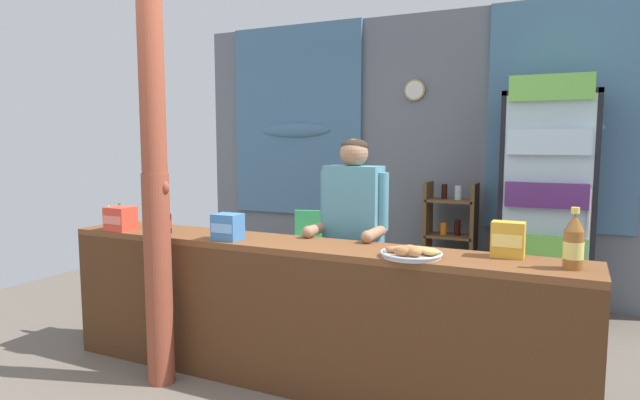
{
  "coord_description": "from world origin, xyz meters",
  "views": [
    {
      "loc": [
        1.47,
        -2.34,
        1.54
      ],
      "look_at": [
        -0.12,
        0.98,
        1.12
      ],
      "focal_mm": 30.07,
      "sensor_mm": 36.0,
      "label": 1
    }
  ],
  "objects_px": {
    "bottle_shelf_rack": "(450,239)",
    "snack_box_crackers": "(121,219)",
    "shopkeeper": "(353,225)",
    "banana_bunch": "(120,215)",
    "stall_counter": "(293,303)",
    "plastic_lawn_chair": "(314,250)",
    "snack_box_biscuit": "(228,227)",
    "timber_post": "(155,182)",
    "soda_bottle_iced_tea": "(574,243)",
    "soda_bottle_cola": "(166,220)",
    "snack_box_choco_powder": "(508,240)",
    "drink_fridge": "(548,191)",
    "pastry_tray": "(412,253)"
  },
  "relations": [
    {
      "from": "timber_post",
      "to": "shopkeeper",
      "type": "distance_m",
      "value": 1.31
    },
    {
      "from": "bottle_shelf_rack",
      "to": "shopkeeper",
      "type": "bearing_deg",
      "value": -99.34
    },
    {
      "from": "soda_bottle_iced_tea",
      "to": "plastic_lawn_chair",
      "type": "bearing_deg",
      "value": 143.73
    },
    {
      "from": "snack_box_biscuit",
      "to": "snack_box_choco_powder",
      "type": "relative_size",
      "value": 0.89
    },
    {
      "from": "soda_bottle_cola",
      "to": "snack_box_choco_powder",
      "type": "relative_size",
      "value": 1.06
    },
    {
      "from": "plastic_lawn_chair",
      "to": "banana_bunch",
      "type": "distance_m",
      "value": 1.82
    },
    {
      "from": "snack_box_biscuit",
      "to": "banana_bunch",
      "type": "xyz_separation_m",
      "value": [
        -1.14,
        0.21,
        -0.02
      ]
    },
    {
      "from": "shopkeeper",
      "to": "snack_box_crackers",
      "type": "bearing_deg",
      "value": -159.48
    },
    {
      "from": "plastic_lawn_chair",
      "to": "pastry_tray",
      "type": "xyz_separation_m",
      "value": [
        1.43,
        -1.71,
        0.44
      ]
    },
    {
      "from": "drink_fridge",
      "to": "snack_box_crackers",
      "type": "relative_size",
      "value": 11.49
    },
    {
      "from": "stall_counter",
      "to": "snack_box_biscuit",
      "type": "distance_m",
      "value": 0.64
    },
    {
      "from": "bottle_shelf_rack",
      "to": "snack_box_crackers",
      "type": "height_order",
      "value": "bottle_shelf_rack"
    },
    {
      "from": "soda_bottle_iced_tea",
      "to": "snack_box_crackers",
      "type": "xyz_separation_m",
      "value": [
        -2.87,
        -0.11,
        -0.05
      ]
    },
    {
      "from": "plastic_lawn_chair",
      "to": "shopkeeper",
      "type": "xyz_separation_m",
      "value": [
        0.87,
        -1.17,
        0.47
      ]
    },
    {
      "from": "shopkeeper",
      "to": "banana_bunch",
      "type": "height_order",
      "value": "shopkeeper"
    },
    {
      "from": "plastic_lawn_chair",
      "to": "snack_box_choco_powder",
      "type": "height_order",
      "value": "snack_box_choco_powder"
    },
    {
      "from": "bottle_shelf_rack",
      "to": "soda_bottle_cola",
      "type": "relative_size",
      "value": 5.57
    },
    {
      "from": "snack_box_choco_powder",
      "to": "pastry_tray",
      "type": "relative_size",
      "value": 0.57
    },
    {
      "from": "drink_fridge",
      "to": "banana_bunch",
      "type": "distance_m",
      "value": 3.47
    },
    {
      "from": "stall_counter",
      "to": "snack_box_biscuit",
      "type": "relative_size",
      "value": 19.6
    },
    {
      "from": "drink_fridge",
      "to": "soda_bottle_iced_tea",
      "type": "xyz_separation_m",
      "value": [
        0.21,
        -2.0,
        -0.08
      ]
    },
    {
      "from": "plastic_lawn_chair",
      "to": "snack_box_biscuit",
      "type": "distance_m",
      "value": 1.81
    },
    {
      "from": "soda_bottle_cola",
      "to": "soda_bottle_iced_tea",
      "type": "bearing_deg",
      "value": 1.4
    },
    {
      "from": "drink_fridge",
      "to": "banana_bunch",
      "type": "height_order",
      "value": "drink_fridge"
    },
    {
      "from": "snack_box_biscuit",
      "to": "banana_bunch",
      "type": "distance_m",
      "value": 1.16
    },
    {
      "from": "bottle_shelf_rack",
      "to": "snack_box_biscuit",
      "type": "height_order",
      "value": "bottle_shelf_rack"
    },
    {
      "from": "timber_post",
      "to": "snack_box_crackers",
      "type": "xyz_separation_m",
      "value": [
        -0.54,
        0.23,
        -0.29
      ]
    },
    {
      "from": "timber_post",
      "to": "soda_bottle_cola",
      "type": "relative_size",
      "value": 13.05
    },
    {
      "from": "plastic_lawn_chair",
      "to": "soda_bottle_iced_tea",
      "type": "distance_m",
      "value": 2.81
    },
    {
      "from": "bottle_shelf_rack",
      "to": "plastic_lawn_chair",
      "type": "relative_size",
      "value": 1.32
    },
    {
      "from": "bottle_shelf_rack",
      "to": "snack_box_biscuit",
      "type": "distance_m",
      "value": 2.51
    },
    {
      "from": "timber_post",
      "to": "plastic_lawn_chair",
      "type": "bearing_deg",
      "value": 86.83
    },
    {
      "from": "soda_bottle_iced_tea",
      "to": "snack_box_biscuit",
      "type": "xyz_separation_m",
      "value": [
        -1.98,
        -0.09,
        -0.05
      ]
    },
    {
      "from": "snack_box_crackers",
      "to": "stall_counter",
      "type": "bearing_deg",
      "value": 1.6
    },
    {
      "from": "shopkeeper",
      "to": "plastic_lawn_chair",
      "type": "bearing_deg",
      "value": 126.7
    },
    {
      "from": "stall_counter",
      "to": "banana_bunch",
      "type": "distance_m",
      "value": 1.67
    },
    {
      "from": "drink_fridge",
      "to": "banana_bunch",
      "type": "xyz_separation_m",
      "value": [
        -2.91,
        -1.88,
        -0.15
      ]
    },
    {
      "from": "shopkeeper",
      "to": "soda_bottle_iced_tea",
      "type": "height_order",
      "value": "shopkeeper"
    },
    {
      "from": "timber_post",
      "to": "snack_box_choco_powder",
      "type": "relative_size",
      "value": 13.77
    },
    {
      "from": "soda_bottle_iced_tea",
      "to": "snack_box_crackers",
      "type": "bearing_deg",
      "value": -177.72
    },
    {
      "from": "soda_bottle_cola",
      "to": "snack_box_biscuit",
      "type": "distance_m",
      "value": 0.53
    },
    {
      "from": "snack_box_crackers",
      "to": "soda_bottle_iced_tea",
      "type": "bearing_deg",
      "value": 2.28
    },
    {
      "from": "bottle_shelf_rack",
      "to": "banana_bunch",
      "type": "xyz_separation_m",
      "value": [
        -2.06,
        -2.09,
        0.37
      ]
    },
    {
      "from": "banana_bunch",
      "to": "timber_post",
      "type": "bearing_deg",
      "value": -30.78
    },
    {
      "from": "stall_counter",
      "to": "pastry_tray",
      "type": "distance_m",
      "value": 0.83
    },
    {
      "from": "stall_counter",
      "to": "banana_bunch",
      "type": "relative_size",
      "value": 12.23
    },
    {
      "from": "bottle_shelf_rack",
      "to": "snack_box_crackers",
      "type": "xyz_separation_m",
      "value": [
        -1.81,
        -2.33,
        0.39
      ]
    },
    {
      "from": "bottle_shelf_rack",
      "to": "snack_box_crackers",
      "type": "bearing_deg",
      "value": -127.94
    },
    {
      "from": "bottle_shelf_rack",
      "to": "soda_bottle_iced_tea",
      "type": "height_order",
      "value": "soda_bottle_iced_tea"
    },
    {
      "from": "stall_counter",
      "to": "pastry_tray",
      "type": "xyz_separation_m",
      "value": [
        0.73,
        0.0,
        0.38
      ]
    }
  ]
}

